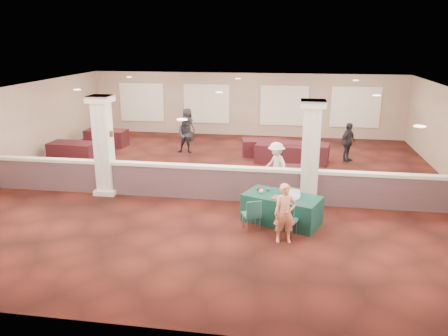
% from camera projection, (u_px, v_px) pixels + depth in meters
% --- Properties ---
extents(ground, '(16.00, 16.00, 0.00)m').
position_uv_depth(ground, '(219.00, 184.00, 15.31)').
color(ground, '#4F1A13').
rests_on(ground, ground).
extents(wall_back, '(16.00, 0.04, 3.20)m').
position_uv_depth(wall_back, '(245.00, 105.00, 22.41)').
color(wall_back, '#8D6F61').
rests_on(wall_back, ground).
extents(wall_front, '(16.00, 0.04, 3.20)m').
position_uv_depth(wall_front, '(140.00, 246.00, 7.28)').
color(wall_front, '#8D6F61').
rests_on(wall_front, ground).
extents(wall_left, '(0.04, 16.00, 3.20)m').
position_uv_depth(wall_left, '(5.00, 132.00, 16.03)').
color(wall_left, '#8D6F61').
rests_on(wall_left, ground).
extents(ceiling, '(16.00, 16.00, 0.02)m').
position_uv_depth(ceiling, '(219.00, 92.00, 14.38)').
color(ceiling, silver).
rests_on(ceiling, wall_back).
extents(partition_wall, '(15.60, 0.28, 1.10)m').
position_uv_depth(partition_wall, '(212.00, 182.00, 13.72)').
color(partition_wall, '#543941').
rests_on(partition_wall, ground).
extents(column_left, '(0.72, 0.72, 3.20)m').
position_uv_depth(column_left, '(104.00, 145.00, 13.93)').
color(column_left, beige).
rests_on(column_left, ground).
extents(column_right, '(0.72, 0.72, 3.20)m').
position_uv_depth(column_right, '(310.00, 153.00, 12.97)').
color(column_right, beige).
rests_on(column_right, ground).
extents(sconce_left, '(0.12, 0.12, 0.18)m').
position_uv_depth(sconce_left, '(94.00, 133.00, 13.87)').
color(sconce_left, brown).
rests_on(sconce_left, column_left).
extents(sconce_right, '(0.12, 0.12, 0.18)m').
position_uv_depth(sconce_right, '(111.00, 134.00, 13.79)').
color(sconce_right, brown).
rests_on(sconce_right, column_left).
extents(near_table, '(2.28, 1.70, 0.79)m').
position_uv_depth(near_table, '(282.00, 209.00, 12.02)').
color(near_table, '#0F392C').
rests_on(near_table, ground).
extents(conf_chair_main, '(0.55, 0.56, 0.88)m').
position_uv_depth(conf_chair_main, '(287.00, 218.00, 11.08)').
color(conf_chair_main, '#1E594D').
rests_on(conf_chair_main, ground).
extents(conf_chair_side, '(0.58, 0.58, 0.87)m').
position_uv_depth(conf_chair_side, '(252.00, 213.00, 11.45)').
color(conf_chair_side, '#1E594D').
rests_on(conf_chair_side, ground).
extents(woman, '(0.61, 0.47, 1.52)m').
position_uv_depth(woman, '(285.00, 213.00, 10.77)').
color(woman, '#FF946E').
rests_on(woman, ground).
extents(far_table_front_left, '(1.92, 1.00, 0.77)m').
position_uv_depth(far_table_front_left, '(73.00, 152.00, 18.07)').
color(far_table_front_left, black).
rests_on(far_table_front_left, ground).
extents(far_table_front_center, '(2.05, 1.22, 0.79)m').
position_uv_depth(far_table_front_center, '(280.00, 154.00, 17.73)').
color(far_table_front_center, black).
rests_on(far_table_front_center, ground).
extents(far_table_front_right, '(1.64, 0.90, 0.64)m').
position_uv_depth(far_table_front_right, '(292.00, 176.00, 15.13)').
color(far_table_front_right, black).
rests_on(far_table_front_right, ground).
extents(far_table_back_left, '(1.92, 1.00, 0.77)m').
position_uv_depth(far_table_back_left, '(107.00, 138.00, 20.53)').
color(far_table_back_left, black).
rests_on(far_table_back_left, ground).
extents(far_table_back_center, '(1.87, 1.18, 0.71)m').
position_uv_depth(far_table_back_center, '(263.00, 148.00, 18.85)').
color(far_table_back_center, black).
rests_on(far_table_back_center, ground).
extents(far_table_back_right, '(2.12, 1.30, 0.81)m').
position_uv_depth(far_table_back_right, '(303.00, 153.00, 17.78)').
color(far_table_back_right, black).
rests_on(far_table_back_right, ground).
extents(attendee_a, '(0.81, 0.49, 1.63)m').
position_uv_depth(attendee_a, '(186.00, 135.00, 19.17)').
color(attendee_a, black).
rests_on(attendee_a, ground).
extents(attendee_b, '(1.00, 1.06, 1.56)m').
position_uv_depth(attendee_b, '(276.00, 165.00, 14.79)').
color(attendee_b, beige).
rests_on(attendee_b, ground).
extents(attendee_c, '(0.95, 1.01, 1.61)m').
position_uv_depth(attendee_c, '(348.00, 142.00, 17.88)').
color(attendee_c, black).
rests_on(attendee_c, ground).
extents(attendee_d, '(0.90, 0.77, 1.60)m').
position_uv_depth(attendee_d, '(187.00, 124.00, 21.49)').
color(attendee_d, black).
rests_on(attendee_d, ground).
extents(laptop_base, '(0.42, 0.36, 0.02)m').
position_uv_depth(laptop_base, '(293.00, 198.00, 11.71)').
color(laptop_base, silver).
rests_on(laptop_base, near_table).
extents(laptop_screen, '(0.33, 0.14, 0.24)m').
position_uv_depth(laptop_screen, '(295.00, 192.00, 11.77)').
color(laptop_screen, silver).
rests_on(laptop_screen, near_table).
extents(screen_glow, '(0.30, 0.12, 0.20)m').
position_uv_depth(screen_glow, '(294.00, 193.00, 11.77)').
color(screen_glow, '#B0BED3').
rests_on(screen_glow, near_table).
extents(knitting, '(0.52, 0.46, 0.03)m').
position_uv_depth(knitting, '(280.00, 198.00, 11.66)').
color(knitting, '#B3651C').
rests_on(knitting, near_table).
extents(yarn_cream, '(0.12, 0.12, 0.12)m').
position_uv_depth(yarn_cream, '(261.00, 191.00, 12.09)').
color(yarn_cream, beige).
rests_on(yarn_cream, near_table).
extents(yarn_red, '(0.11, 0.11, 0.11)m').
position_uv_depth(yarn_red, '(258.00, 188.00, 12.30)').
color(yarn_red, maroon).
rests_on(yarn_red, near_table).
extents(yarn_grey, '(0.11, 0.11, 0.11)m').
position_uv_depth(yarn_grey, '(268.00, 189.00, 12.24)').
color(yarn_grey, '#454449').
rests_on(yarn_grey, near_table).
extents(scissors, '(0.13, 0.08, 0.01)m').
position_uv_depth(scissors, '(303.00, 204.00, 11.32)').
color(scissors, red).
rests_on(scissors, near_table).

